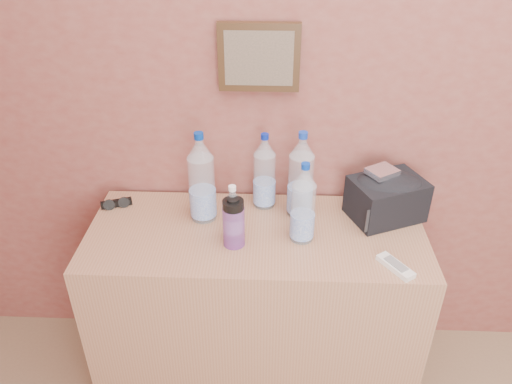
% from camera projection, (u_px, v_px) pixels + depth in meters
% --- Properties ---
extents(picture_frame, '(0.30, 0.03, 0.25)m').
position_uv_depth(picture_frame, '(259.00, 58.00, 1.81)').
color(picture_frame, '#382311').
rests_on(picture_frame, room_shell).
extents(dresser, '(1.29, 0.54, 0.81)m').
position_uv_depth(dresser, '(256.00, 308.00, 2.12)').
color(dresser, tan).
rests_on(dresser, ground).
extents(pet_large_a, '(0.10, 0.10, 0.37)m').
position_uv_depth(pet_large_a, '(202.00, 182.00, 1.90)').
color(pet_large_a, silver).
rests_on(pet_large_a, dresser).
extents(pet_large_b, '(0.09, 0.09, 0.32)m').
position_uv_depth(pet_large_b, '(264.00, 175.00, 1.99)').
color(pet_large_b, '#C6E9FF').
rests_on(pet_large_b, dresser).
extents(pet_large_c, '(0.10, 0.10, 0.36)m').
position_uv_depth(pet_large_c, '(301.00, 179.00, 1.93)').
color(pet_large_c, white).
rests_on(pet_large_c, dresser).
extents(pet_large_d, '(0.09, 0.09, 0.32)m').
position_uv_depth(pet_large_d, '(303.00, 207.00, 1.80)').
color(pet_large_d, silver).
rests_on(pet_large_d, dresser).
extents(pet_small, '(0.07, 0.07, 0.23)m').
position_uv_depth(pet_small, '(233.00, 217.00, 1.81)').
color(pet_small, white).
rests_on(pet_small, dresser).
extents(nalgene_bottle, '(0.08, 0.08, 0.20)m').
position_uv_depth(nalgene_bottle, '(234.00, 222.00, 1.79)').
color(nalgene_bottle, purple).
rests_on(nalgene_bottle, dresser).
extents(sunglasses, '(0.13, 0.09, 0.03)m').
position_uv_depth(sunglasses, '(116.00, 203.00, 2.04)').
color(sunglasses, black).
rests_on(sunglasses, dresser).
extents(ac_remote, '(0.12, 0.15, 0.02)m').
position_uv_depth(ac_remote, '(395.00, 266.00, 1.72)').
color(ac_remote, silver).
rests_on(ac_remote, dresser).
extents(toiletry_bag, '(0.33, 0.29, 0.18)m').
position_uv_depth(toiletry_bag, '(387.00, 196.00, 1.94)').
color(toiletry_bag, black).
rests_on(toiletry_bag, dresser).
extents(foil_packet, '(0.14, 0.13, 0.02)m').
position_uv_depth(foil_packet, '(382.00, 172.00, 1.90)').
color(foil_packet, silver).
rests_on(foil_packet, toiletry_bag).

